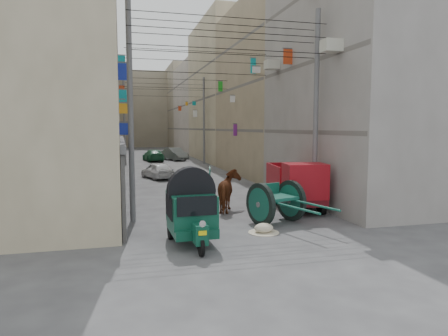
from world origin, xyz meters
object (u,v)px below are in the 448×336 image
object	(u,v)px
tonga_cart	(276,202)
distant_car_white	(157,170)
distant_car_grey	(175,154)
distant_car_green	(153,155)
horse	(229,191)
auto_rickshaw	(191,209)
mini_truck	(298,187)
second_cart	(198,176)
feed_sack	(264,228)

from	to	relation	value
tonga_cart	distant_car_white	world-z (taller)	tonga_cart
distant_car_grey	distant_car_green	bearing A→B (deg)	175.90
tonga_cart	distant_car_white	xyz separation A→B (m)	(-2.99, 13.66, -0.23)
horse	distant_car_white	size ratio (longest dim) A/B	0.62
auto_rickshaw	mini_truck	world-z (taller)	mini_truck
tonga_cart	distant_car_white	size ratio (longest dim) A/B	1.10
second_cart	horse	bearing A→B (deg)	-76.45
distant_car_white	distant_car_grey	distance (m)	14.96
tonga_cart	feed_sack	distance (m)	1.56
tonga_cart	second_cart	size ratio (longest dim) A/B	2.17
tonga_cart	horse	world-z (taller)	horse
tonga_cart	distant_car_green	bearing A→B (deg)	76.87
mini_truck	distant_car_green	world-z (taller)	mini_truck
second_cart	tonga_cart	bearing A→B (deg)	-69.63
tonga_cart	distant_car_white	bearing A→B (deg)	84.81
mini_truck	second_cart	size ratio (longest dim) A/B	2.32
mini_truck	horse	xyz separation A→B (m)	(-2.73, 0.63, -0.13)
mini_truck	distant_car_white	distance (m)	12.82
auto_rickshaw	mini_truck	xyz separation A→B (m)	(5.00, 3.43, -0.05)
second_cart	horse	xyz separation A→B (m)	(0.02, -6.62, 0.19)
tonga_cart	feed_sack	xyz separation A→B (m)	(-0.88, -1.13, -0.62)
auto_rickshaw	feed_sack	distance (m)	2.68
distant_car_green	tonga_cart	bearing A→B (deg)	87.18
second_cart	distant_car_white	distance (m)	5.06
distant_car_grey	distant_car_green	size ratio (longest dim) A/B	0.98
distant_car_grey	distant_car_green	world-z (taller)	distant_car_grey
feed_sack	distant_car_white	distance (m)	14.95
auto_rickshaw	distant_car_grey	distance (m)	30.21
feed_sack	horse	xyz separation A→B (m)	(-0.20, 3.48, 0.68)
second_cart	feed_sack	distance (m)	10.12
auto_rickshaw	distant_car_grey	bearing A→B (deg)	81.82
second_cart	feed_sack	xyz separation A→B (m)	(0.22, -10.10, -0.49)
distant_car_white	horse	bearing A→B (deg)	81.52
tonga_cart	second_cart	xyz separation A→B (m)	(-1.10, 8.97, -0.13)
second_cart	distant_car_white	world-z (taller)	second_cart
mini_truck	distant_car_green	xyz separation A→B (m)	(-3.79, 26.01, -0.39)
auto_rickshaw	distant_car_white	bearing A→B (deg)	87.07
tonga_cart	distant_car_grey	bearing A→B (deg)	72.22
mini_truck	feed_sack	size ratio (longest dim) A/B	6.02
auto_rickshaw	tonga_cart	world-z (taller)	auto_rickshaw
tonga_cart	distant_car_grey	size ratio (longest dim) A/B	0.90
second_cart	horse	world-z (taller)	horse
distant_car_white	distant_car_grey	size ratio (longest dim) A/B	0.82
auto_rickshaw	distant_car_green	world-z (taller)	auto_rickshaw
mini_truck	distant_car_white	xyz separation A→B (m)	(-4.64, 11.94, -0.42)
second_cart	distant_car_green	world-z (taller)	second_cart
feed_sack	tonga_cart	bearing A→B (deg)	52.06
auto_rickshaw	tonga_cart	size ratio (longest dim) A/B	0.70
horse	distant_car_white	world-z (taller)	horse
feed_sack	distant_car_white	world-z (taller)	distant_car_white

